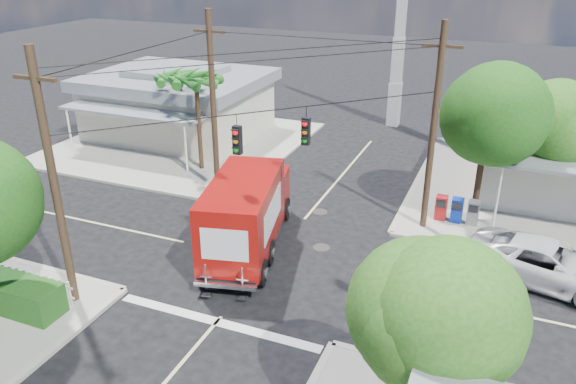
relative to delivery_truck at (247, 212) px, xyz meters
The scene contains 16 objects.
ground 2.16m from the delivery_truck, 25.68° to the right, with size 120.00×120.00×0.00m, color black.
sidewalk_ne 15.96m from the delivery_truck, 40.41° to the left, with size 14.12×14.12×0.14m.
sidewalk_nw 14.21m from the delivery_truck, 133.19° to the left, with size 14.12×14.12×0.14m.
road_markings 2.92m from the delivery_truck, 59.43° to the right, with size 32.00×32.00×0.01m.
building_nw 16.05m from the delivery_truck, 132.24° to the left, with size 10.80×10.20×4.30m.
radio_tower 19.89m from the delivery_truck, 84.95° to the left, with size 0.80×0.80×17.00m.
tree_ne_front 10.89m from the delivery_truck, 36.24° to the left, with size 4.21×4.14×6.66m.
tree_ne_back 14.07m from the delivery_truck, 37.22° to the left, with size 3.77×3.66×5.82m.
tree_se 11.59m from the delivery_truck, 43.58° to the right, with size 3.67×3.54×5.62m.
palm_nw_front 9.93m from the delivery_truck, 132.26° to the left, with size 3.01×3.08×5.59m.
palm_nw_back 12.18m from the delivery_truck, 134.55° to the left, with size 3.01×3.08×5.19m.
utility_poles 3.18m from the delivery_truck, 109.89° to the left, with size 12.00×10.68×9.00m.
picket_fence 9.09m from the delivery_truck, 136.80° to the right, with size 5.94×0.06×1.00m.
vending_boxes 9.59m from the delivery_truck, 36.05° to the left, with size 1.90×0.50×1.10m.
delivery_truck is the anchor object (origin of this frame).
parked_car 11.60m from the delivery_truck, ahead, with size 2.64×5.71×1.59m, color silver.
Camera 1 is at (8.12, -17.69, 11.71)m, focal length 35.00 mm.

